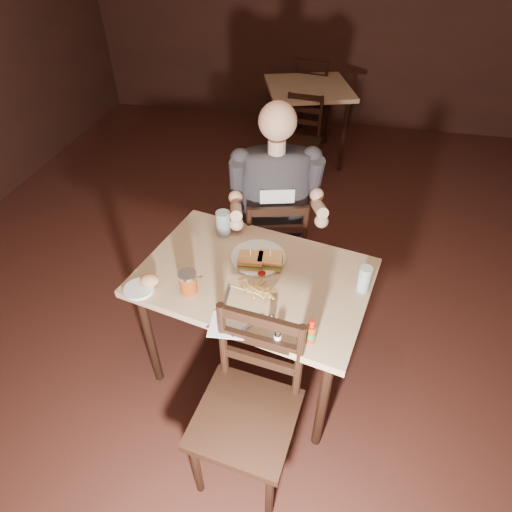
% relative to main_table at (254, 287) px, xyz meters
% --- Properties ---
extents(room_shell, '(7.00, 7.00, 7.00)m').
position_rel_main_table_xyz_m(room_shell, '(0.24, 0.30, 0.72)').
color(room_shell, black).
rests_on(room_shell, ground).
extents(main_table, '(1.25, 0.96, 0.77)m').
position_rel_main_table_xyz_m(main_table, '(0.00, 0.00, 0.00)').
color(main_table, tan).
rests_on(main_table, ground).
extents(bg_table, '(1.01, 1.01, 0.77)m').
position_rel_main_table_xyz_m(bg_table, '(-0.07, 2.79, -0.00)').
color(bg_table, tan).
rests_on(bg_table, ground).
extents(chair_far, '(0.51, 0.54, 0.88)m').
position_rel_main_table_xyz_m(chair_far, '(-0.01, 0.63, -0.24)').
color(chair_far, black).
rests_on(chair_far, ground).
extents(chair_near, '(0.49, 0.52, 0.94)m').
position_rel_main_table_xyz_m(chair_near, '(0.09, -0.60, -0.21)').
color(chair_near, black).
rests_on(chair_near, ground).
extents(bg_chair_far, '(0.49, 0.52, 0.91)m').
position_rel_main_table_xyz_m(bg_chair_far, '(-0.07, 3.34, -0.22)').
color(bg_chair_far, black).
rests_on(bg_chair_far, ground).
extents(bg_chair_near, '(0.42, 0.45, 0.82)m').
position_rel_main_table_xyz_m(bg_chair_near, '(-0.07, 2.24, -0.27)').
color(bg_chair_near, black).
rests_on(bg_chair_near, ground).
extents(diner, '(0.65, 0.57, 0.96)m').
position_rel_main_table_xyz_m(diner, '(0.00, 0.58, 0.25)').
color(diner, '#302D33').
rests_on(diner, chair_far).
extents(dinner_plate, '(0.32, 0.32, 0.02)m').
position_rel_main_table_xyz_m(dinner_plate, '(-0.00, 0.12, 0.10)').
color(dinner_plate, white).
rests_on(dinner_plate, main_table).
extents(sandwich_left, '(0.13, 0.11, 0.10)m').
position_rel_main_table_xyz_m(sandwich_left, '(0.07, 0.07, 0.16)').
color(sandwich_left, '#DA914C').
rests_on(sandwich_left, dinner_plate).
extents(sandwich_right, '(0.13, 0.11, 0.10)m').
position_rel_main_table_xyz_m(sandwich_right, '(-0.03, 0.05, 0.16)').
color(sandwich_right, '#DA914C').
rests_on(sandwich_right, dinner_plate).
extents(fries_pile, '(0.27, 0.21, 0.04)m').
position_rel_main_table_xyz_m(fries_pile, '(0.04, -0.11, 0.12)').
color(fries_pile, tan).
rests_on(fries_pile, dinner_plate).
extents(ketchup_dollop, '(0.05, 0.05, 0.01)m').
position_rel_main_table_xyz_m(ketchup_dollop, '(0.04, -0.01, 0.11)').
color(ketchup_dollop, maroon).
rests_on(ketchup_dollop, dinner_plate).
extents(glass_left, '(0.09, 0.09, 0.14)m').
position_rel_main_table_xyz_m(glass_left, '(-0.24, 0.29, 0.16)').
color(glass_left, silver).
rests_on(glass_left, main_table).
extents(glass_right, '(0.07, 0.07, 0.14)m').
position_rel_main_table_xyz_m(glass_right, '(0.53, 0.01, 0.16)').
color(glass_right, silver).
rests_on(glass_right, main_table).
extents(hot_sauce, '(0.05, 0.05, 0.13)m').
position_rel_main_table_xyz_m(hot_sauce, '(0.33, -0.35, 0.15)').
color(hot_sauce, maroon).
rests_on(hot_sauce, main_table).
extents(salt_shaker, '(0.04, 0.04, 0.06)m').
position_rel_main_table_xyz_m(salt_shaker, '(0.19, -0.39, 0.12)').
color(salt_shaker, white).
rests_on(salt_shaker, main_table).
extents(pepper_shaker, '(0.04, 0.04, 0.06)m').
position_rel_main_table_xyz_m(pepper_shaker, '(0.15, -0.30, 0.12)').
color(pepper_shaker, '#38332D').
rests_on(pepper_shaker, main_table).
extents(syrup_dispenser, '(0.10, 0.10, 0.11)m').
position_rel_main_table_xyz_m(syrup_dispenser, '(-0.28, -0.18, 0.14)').
color(syrup_dispenser, maroon).
rests_on(syrup_dispenser, main_table).
extents(napkin, '(0.18, 0.17, 0.00)m').
position_rel_main_table_xyz_m(napkin, '(-0.04, -0.35, 0.09)').
color(napkin, white).
rests_on(napkin, main_table).
extents(knife, '(0.03, 0.23, 0.01)m').
position_rel_main_table_xyz_m(knife, '(-0.09, -0.23, 0.09)').
color(knife, silver).
rests_on(knife, napkin).
extents(fork, '(0.12, 0.15, 0.01)m').
position_rel_main_table_xyz_m(fork, '(0.05, -0.34, 0.09)').
color(fork, silver).
rests_on(fork, napkin).
extents(side_plate, '(0.17, 0.17, 0.01)m').
position_rel_main_table_xyz_m(side_plate, '(-0.51, -0.23, 0.09)').
color(side_plate, white).
rests_on(side_plate, main_table).
extents(bread_roll, '(0.11, 0.09, 0.06)m').
position_rel_main_table_xyz_m(bread_roll, '(-0.47, -0.18, 0.13)').
color(bread_roll, tan).
rests_on(bread_roll, side_plate).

